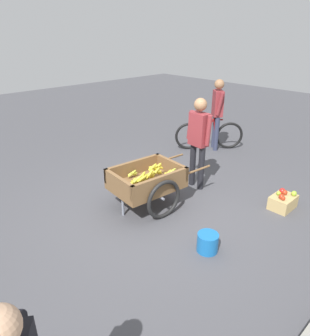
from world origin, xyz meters
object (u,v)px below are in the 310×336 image
(cyclist_person, at_px, (217,108))
(plastic_bucket, at_px, (208,242))
(fruit_cart, at_px, (147,182))
(apple_crate, at_px, (283,201))
(vendor_person, at_px, (199,136))
(bicycle, at_px, (209,135))

(cyclist_person, height_order, plastic_bucket, cyclist_person)
(plastic_bucket, bearing_deg, fruit_cart, -97.77)
(fruit_cart, bearing_deg, apple_crate, 134.90)
(fruit_cart, height_order, cyclist_person, cyclist_person)
(fruit_cart, height_order, plastic_bucket, fruit_cart)
(plastic_bucket, height_order, apple_crate, apple_crate)
(fruit_cart, bearing_deg, plastic_bucket, 82.23)
(fruit_cart, bearing_deg, vendor_person, 175.09)
(vendor_person, distance_m, plastic_bucket, 2.06)
(bicycle, bearing_deg, apple_crate, 62.46)
(fruit_cart, relative_size, bicycle, 1.32)
(fruit_cart, relative_size, apple_crate, 3.89)
(plastic_bucket, bearing_deg, bicycle, -142.34)
(vendor_person, xyz_separation_m, bicycle, (-1.78, -1.09, -0.65))
(fruit_cart, relative_size, plastic_bucket, 6.06)
(bicycle, relative_size, apple_crate, 2.95)
(fruit_cart, height_order, vendor_person, vendor_person)
(plastic_bucket, relative_size, apple_crate, 0.64)
(plastic_bucket, xyz_separation_m, apple_crate, (-1.77, 0.17, -0.00))
(fruit_cart, xyz_separation_m, vendor_person, (-1.14, 0.10, 0.56))
(cyclist_person, height_order, apple_crate, cyclist_person)
(vendor_person, bearing_deg, fruit_cart, -4.91)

